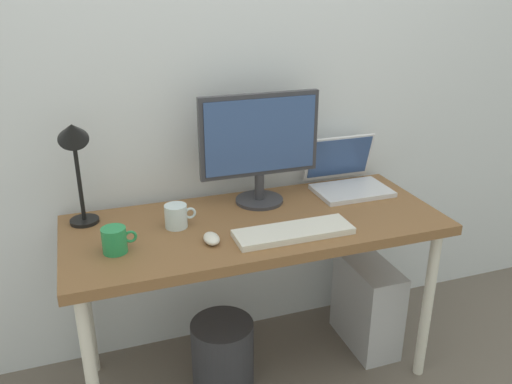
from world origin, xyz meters
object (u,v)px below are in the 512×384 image
(coffee_mug, at_px, (115,240))
(glass_cup, at_px, (176,216))
(desk, at_px, (256,236))
(desk_lamp, at_px, (75,148))
(monitor, at_px, (260,143))
(wastebasket, at_px, (223,354))
(mouse, at_px, (212,239))
(laptop, at_px, (346,176))
(keyboard, at_px, (293,232))
(computer_tower, at_px, (367,304))

(coffee_mug, xyz_separation_m, glass_cup, (0.24, 0.13, -0.00))
(desk, relative_size, desk_lamp, 3.35)
(monitor, relative_size, wastebasket, 1.66)
(mouse, height_order, coffee_mug, coffee_mug)
(coffee_mug, xyz_separation_m, wastebasket, (0.38, 0.06, -0.63))
(monitor, bearing_deg, mouse, -134.23)
(desk, xyz_separation_m, laptop, (0.49, 0.19, 0.13))
(mouse, bearing_deg, coffee_mug, 172.48)
(desk_lamp, height_order, mouse, desk_lamp)
(keyboard, bearing_deg, monitor, 92.73)
(desk, distance_m, coffee_mug, 0.56)
(laptop, distance_m, glass_cup, 0.80)
(glass_cup, relative_size, wastebasket, 0.40)
(desk, height_order, desk_lamp, desk_lamp)
(glass_cup, height_order, wastebasket, glass_cup)
(wastebasket, bearing_deg, keyboard, -29.67)
(glass_cup, height_order, computer_tower, glass_cup)
(laptop, relative_size, desk_lamp, 0.73)
(monitor, distance_m, keyboard, 0.41)
(desk, height_order, mouse, mouse)
(desk_lamp, xyz_separation_m, glass_cup, (0.33, -0.12, -0.26))
(laptop, bearing_deg, computer_tower, -70.07)
(glass_cup, bearing_deg, laptop, 10.15)
(computer_tower, bearing_deg, desk, -177.67)
(laptop, distance_m, keyboard, 0.53)
(coffee_mug, height_order, wastebasket, coffee_mug)
(laptop, height_order, coffee_mug, laptop)
(coffee_mug, bearing_deg, computer_tower, 5.36)
(monitor, relative_size, laptop, 1.55)
(computer_tower, relative_size, wastebasket, 1.40)
(keyboard, xyz_separation_m, glass_cup, (-0.39, 0.21, 0.03))
(desk_lamp, xyz_separation_m, computer_tower, (1.18, -0.15, -0.83))
(monitor, bearing_deg, computer_tower, -17.08)
(mouse, xyz_separation_m, computer_tower, (0.76, 0.15, -0.54))
(coffee_mug, bearing_deg, monitor, 22.09)
(desk, distance_m, mouse, 0.26)
(desk_lamp, bearing_deg, desk, -15.03)
(monitor, bearing_deg, laptop, 2.61)
(monitor, height_order, coffee_mug, monitor)
(coffee_mug, relative_size, computer_tower, 0.29)
(monitor, distance_m, wastebasket, 0.89)
(monitor, relative_size, coffee_mug, 4.14)
(desk, distance_m, monitor, 0.38)
(desk, xyz_separation_m, computer_tower, (0.55, 0.02, -0.45))
(laptop, bearing_deg, desk, -159.06)
(monitor, xyz_separation_m, desk_lamp, (-0.70, 0.00, 0.05))
(desk, relative_size, glass_cup, 12.18)
(monitor, height_order, laptop, monitor)
(laptop, bearing_deg, glass_cup, -169.85)
(keyboard, bearing_deg, mouse, 172.78)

